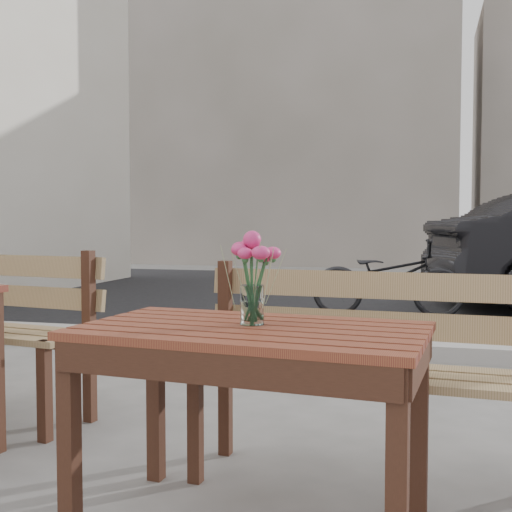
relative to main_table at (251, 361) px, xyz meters
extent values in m
cube|color=black|center=(0.23, 6.92, -0.57)|extent=(30.00, 8.00, 0.00)
cube|color=#999591|center=(0.23, 2.92, -0.51)|extent=(30.00, 0.25, 0.12)
cube|color=gray|center=(-2.77, 13.92, 3.43)|extent=(8.00, 3.00, 8.00)
cube|color=maroon|center=(0.00, 0.00, 0.10)|extent=(1.16, 0.75, 0.03)
cube|color=#331B11|center=(-0.53, -0.23, -0.24)|extent=(0.06, 0.06, 0.66)
cube|color=#331B11|center=(0.48, -0.32, -0.24)|extent=(0.06, 0.06, 0.66)
cube|color=#331B11|center=(-0.48, 0.32, -0.24)|extent=(0.06, 0.06, 0.66)
cube|color=#331B11|center=(0.53, 0.23, -0.24)|extent=(0.06, 0.06, 0.66)
cube|color=olive|center=(0.33, 0.44, -0.12)|extent=(1.43, 0.48, 0.03)
cube|color=olive|center=(0.35, 0.66, 0.11)|extent=(1.41, 0.12, 0.38)
cube|color=#331B11|center=(-0.32, 0.33, -0.34)|extent=(0.05, 0.05, 0.46)
cube|color=#331B11|center=(-0.30, 0.65, -0.14)|extent=(0.05, 0.05, 0.86)
cylinder|color=white|center=(-0.01, 0.04, 0.18)|extent=(0.08, 0.08, 0.13)
cylinder|color=#2B6035|center=(-0.01, 0.04, 0.24)|extent=(0.05, 0.05, 0.26)
cube|color=#331B11|center=(-1.16, 0.58, -0.33)|extent=(0.06, 0.06, 0.48)
cube|color=#331B11|center=(-1.11, 0.91, -0.13)|extent=(0.06, 0.06, 0.88)
imported|color=black|center=(0.15, 5.01, -0.15)|extent=(1.66, 0.71, 0.85)
camera|label=1|loc=(0.54, -1.99, 0.45)|focal=45.00mm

